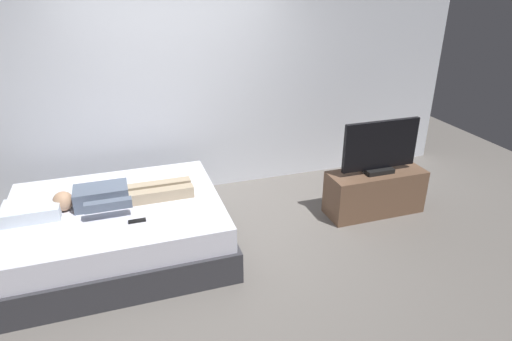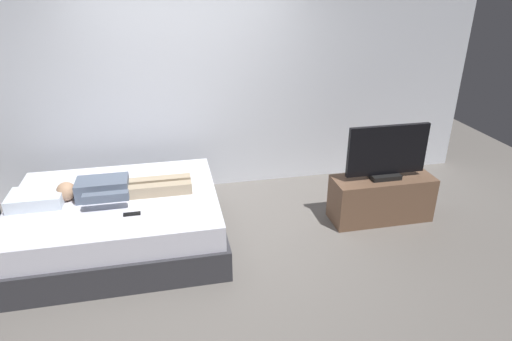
% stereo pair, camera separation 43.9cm
% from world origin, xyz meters
% --- Properties ---
extents(ground_plane, '(10.00, 10.00, 0.00)m').
position_xyz_m(ground_plane, '(0.00, 0.00, 0.00)').
color(ground_plane, slate).
extents(back_wall, '(6.40, 0.10, 2.80)m').
position_xyz_m(back_wall, '(0.40, 1.48, 1.40)').
color(back_wall, silver).
rests_on(back_wall, ground).
extents(bed, '(2.02, 1.63, 0.54)m').
position_xyz_m(bed, '(-0.84, 0.26, 0.26)').
color(bed, '#333338').
rests_on(bed, ground).
extents(pillow, '(0.48, 0.34, 0.12)m').
position_xyz_m(pillow, '(-1.53, 0.26, 0.60)').
color(pillow, white).
rests_on(pillow, bed).
extents(person, '(1.26, 0.46, 0.18)m').
position_xyz_m(person, '(-0.81, 0.28, 0.62)').
color(person, slate).
rests_on(person, bed).
extents(remote, '(0.15, 0.04, 0.02)m').
position_xyz_m(remote, '(-0.66, -0.12, 0.55)').
color(remote, black).
rests_on(remote, bed).
extents(tv_stand, '(1.10, 0.40, 0.50)m').
position_xyz_m(tv_stand, '(1.95, 0.20, 0.25)').
color(tv_stand, brown).
rests_on(tv_stand, ground).
extents(tv, '(0.88, 0.20, 0.59)m').
position_xyz_m(tv, '(1.95, 0.20, 0.78)').
color(tv, black).
rests_on(tv, tv_stand).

